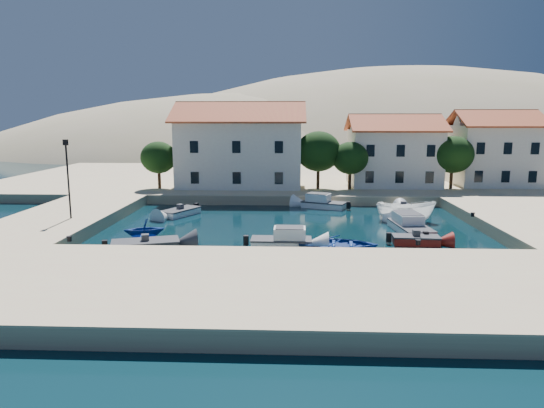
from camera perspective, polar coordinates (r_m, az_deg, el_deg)
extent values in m
plane|color=black|center=(30.34, 2.18, -6.88)|extent=(400.00, 400.00, 0.00)
cube|color=#C9AC89|center=(24.49, 2.13, -9.84)|extent=(52.00, 12.00, 1.00)
cube|color=#C9AC89|center=(44.23, -23.21, -1.64)|extent=(8.00, 20.00, 1.00)
cube|color=#C9AC89|center=(67.58, 4.01, 2.93)|extent=(80.00, 36.00, 1.00)
ellipsoid|color=#998E68|center=(142.35, -1.72, -1.66)|extent=(198.00, 126.00, 72.00)
ellipsoid|color=#998E68|center=(166.30, 14.47, -2.03)|extent=(220.00, 176.00, 99.00)
cube|color=silver|center=(57.50, -3.69, 5.94)|extent=(14.00, 9.00, 7.50)
pyramid|color=#A43425|center=(57.36, -3.75, 10.78)|extent=(14.70, 9.45, 2.20)
cube|color=silver|center=(59.43, 14.03, 5.32)|extent=(10.00, 8.00, 6.50)
pyramid|color=#A43425|center=(59.25, 14.20, 9.32)|extent=(10.50, 8.40, 1.80)
cube|color=silver|center=(63.85, 24.51, 5.25)|extent=(9.00, 8.00, 7.00)
pyramid|color=#A43425|center=(63.70, 24.80, 9.19)|extent=(9.45, 8.40, 1.80)
cylinder|color=#382314|center=(56.48, -13.12, 3.08)|extent=(0.36, 0.36, 2.50)
ellipsoid|color=black|center=(56.26, -13.21, 5.36)|extent=(4.00, 4.00, 3.60)
cylinder|color=#382314|center=(54.98, 5.44, 3.38)|extent=(0.36, 0.36, 3.00)
ellipsoid|color=black|center=(54.73, 5.49, 6.19)|extent=(5.00, 5.00, 4.50)
cylinder|color=#382314|center=(54.81, 9.12, 3.01)|extent=(0.36, 0.36, 2.50)
ellipsoid|color=black|center=(54.59, 9.19, 5.36)|extent=(4.00, 4.00, 3.60)
cylinder|color=#382314|center=(58.24, 20.34, 3.05)|extent=(0.36, 0.36, 2.75)
ellipsoid|color=black|center=(58.02, 20.48, 5.47)|extent=(4.60, 4.60, 4.14)
cylinder|color=black|center=(41.27, -22.84, 2.53)|extent=(0.14, 0.14, 6.00)
cube|color=black|center=(41.03, -23.13, 6.69)|extent=(0.35, 0.25, 0.45)
cylinder|color=black|center=(33.99, -22.74, -3.81)|extent=(0.36, 0.36, 0.30)
cylinder|color=black|center=(31.81, 16.81, -4.37)|extent=(0.36, 0.36, 0.30)
cylinder|color=black|center=(42.39, 22.55, -1.18)|extent=(0.36, 0.36, 0.30)
cube|color=#38393E|center=(34.33, -14.65, -4.77)|extent=(4.77, 3.17, 0.90)
cube|color=#38393E|center=(34.25, -14.68, -4.23)|extent=(4.88, 3.24, 0.10)
cube|color=#38393E|center=(34.19, -14.69, -3.87)|extent=(0.63, 0.63, 0.50)
cube|color=white|center=(33.74, 1.10, -4.69)|extent=(4.12, 1.80, 0.90)
cube|color=#38393E|center=(33.66, 1.10, -4.15)|extent=(4.22, 1.84, 0.10)
cube|color=white|center=(33.57, 1.10, -3.53)|extent=(2.19, 1.52, 0.90)
imported|color=#1A3E94|center=(33.24, 7.82, -5.46)|extent=(5.61, 4.22, 1.10)
cube|color=maroon|center=(35.99, 16.56, -4.18)|extent=(3.26, 1.62, 0.90)
cube|color=#38393E|center=(35.91, 16.59, -3.67)|extent=(3.33, 1.65, 0.10)
cube|color=#38393E|center=(35.86, 16.61, -3.32)|extent=(0.53, 0.53, 0.50)
cube|color=white|center=(39.62, 15.98, -2.86)|extent=(2.67, 5.46, 0.90)
cube|color=#38393E|center=(39.55, 16.00, -2.40)|extent=(2.72, 5.59, 0.10)
cube|color=white|center=(39.47, 16.03, -1.87)|extent=(2.09, 2.96, 0.90)
imported|color=white|center=(43.87, 15.41, -1.94)|extent=(5.23, 2.48, 1.95)
cube|color=white|center=(47.79, 15.17, -0.66)|extent=(1.76, 3.24, 0.90)
cube|color=#38393E|center=(47.74, 15.19, -0.27)|extent=(1.80, 3.32, 0.10)
cube|color=#38393E|center=(47.70, 15.20, -0.01)|extent=(0.55, 0.55, 0.50)
imported|color=#1A3E94|center=(37.88, -14.75, -3.78)|extent=(3.55, 3.28, 1.55)
cube|color=white|center=(45.48, -10.72, -1.02)|extent=(3.33, 4.24, 0.90)
cube|color=#38393E|center=(45.42, -10.74, -0.61)|extent=(3.41, 4.34, 0.10)
cube|color=#38393E|center=(45.38, -10.75, -0.33)|extent=(0.67, 0.67, 0.50)
cube|color=white|center=(48.76, 6.12, -0.16)|extent=(4.60, 3.27, 0.90)
cube|color=#38393E|center=(48.70, 6.12, 0.23)|extent=(4.70, 3.34, 0.10)
cube|color=white|center=(48.64, 6.13, 0.66)|extent=(2.65, 2.26, 0.90)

